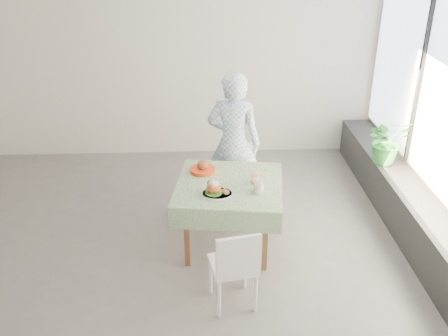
{
  "coord_description": "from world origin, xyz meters",
  "views": [
    {
      "loc": [
        0.55,
        -4.35,
        3.08
      ],
      "look_at": [
        0.76,
        0.1,
        0.89
      ],
      "focal_mm": 40.0,
      "sensor_mm": 36.0,
      "label": 1
    }
  ],
  "objects_px": {
    "potted_plant": "(387,141)",
    "chair_far": "(242,192)",
    "main_dish": "(215,190)",
    "juice_cup_orange": "(255,178)",
    "diner": "(234,143)",
    "cafe_table": "(229,208)",
    "chair_near": "(233,280)"
  },
  "relations": [
    {
      "from": "potted_plant",
      "to": "chair_far",
      "type": "bearing_deg",
      "value": -172.84
    },
    {
      "from": "main_dish",
      "to": "potted_plant",
      "type": "height_order",
      "value": "potted_plant"
    },
    {
      "from": "chair_far",
      "to": "juice_cup_orange",
      "type": "distance_m",
      "value": 0.9
    },
    {
      "from": "chair_far",
      "to": "diner",
      "type": "distance_m",
      "value": 0.6
    },
    {
      "from": "cafe_table",
      "to": "diner",
      "type": "bearing_deg",
      "value": 83.19
    },
    {
      "from": "cafe_table",
      "to": "diner",
      "type": "xyz_separation_m",
      "value": [
        0.09,
        0.77,
        0.38
      ]
    },
    {
      "from": "chair_near",
      "to": "potted_plant",
      "type": "xyz_separation_m",
      "value": [
        1.93,
        1.82,
        0.53
      ]
    },
    {
      "from": "cafe_table",
      "to": "juice_cup_orange",
      "type": "distance_m",
      "value": 0.42
    },
    {
      "from": "chair_near",
      "to": "diner",
      "type": "height_order",
      "value": "diner"
    },
    {
      "from": "diner",
      "to": "juice_cup_orange",
      "type": "height_order",
      "value": "diner"
    },
    {
      "from": "juice_cup_orange",
      "to": "potted_plant",
      "type": "relative_size",
      "value": 0.43
    },
    {
      "from": "chair_far",
      "to": "juice_cup_orange",
      "type": "relative_size",
      "value": 3.42
    },
    {
      "from": "juice_cup_orange",
      "to": "cafe_table",
      "type": "bearing_deg",
      "value": 177.79
    },
    {
      "from": "diner",
      "to": "chair_far",
      "type": "bearing_deg",
      "value": 158.46
    },
    {
      "from": "chair_far",
      "to": "diner",
      "type": "relative_size",
      "value": 0.49
    },
    {
      "from": "chair_near",
      "to": "diner",
      "type": "distance_m",
      "value": 1.78
    },
    {
      "from": "cafe_table",
      "to": "chair_far",
      "type": "bearing_deg",
      "value": 74.9
    },
    {
      "from": "diner",
      "to": "main_dish",
      "type": "height_order",
      "value": "diner"
    },
    {
      "from": "juice_cup_orange",
      "to": "main_dish",
      "type": "bearing_deg",
      "value": -152.3
    },
    {
      "from": "chair_far",
      "to": "chair_near",
      "type": "distance_m",
      "value": 1.61
    },
    {
      "from": "cafe_table",
      "to": "chair_near",
      "type": "relative_size",
      "value": 1.45
    },
    {
      "from": "diner",
      "to": "potted_plant",
      "type": "bearing_deg",
      "value": -160.66
    },
    {
      "from": "chair_far",
      "to": "main_dish",
      "type": "bearing_deg",
      "value": -109.93
    },
    {
      "from": "chair_far",
      "to": "chair_near",
      "type": "relative_size",
      "value": 1.01
    },
    {
      "from": "chair_near",
      "to": "main_dish",
      "type": "height_order",
      "value": "main_dish"
    },
    {
      "from": "main_dish",
      "to": "diner",
      "type": "bearing_deg",
      "value": 76.56
    },
    {
      "from": "chair_near",
      "to": "juice_cup_orange",
      "type": "bearing_deg",
      "value": 73.11
    },
    {
      "from": "cafe_table",
      "to": "main_dish",
      "type": "height_order",
      "value": "main_dish"
    },
    {
      "from": "main_dish",
      "to": "juice_cup_orange",
      "type": "distance_m",
      "value": 0.45
    },
    {
      "from": "chair_far",
      "to": "main_dish",
      "type": "xyz_separation_m",
      "value": [
        -0.33,
        -0.92,
        0.54
      ]
    },
    {
      "from": "chair_far",
      "to": "diner",
      "type": "bearing_deg",
      "value": 143.69
    },
    {
      "from": "chair_far",
      "to": "chair_near",
      "type": "bearing_deg",
      "value": -97.2
    }
  ]
}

